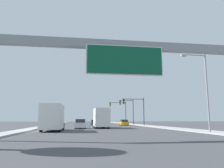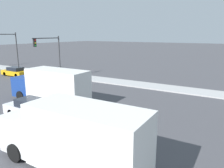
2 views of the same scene
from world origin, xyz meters
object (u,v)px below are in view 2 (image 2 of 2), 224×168
Objects in this scene: car_near_right at (15,72)px; truck_box_primary at (52,86)px; traffic_light_mid_block at (11,46)px; traffic_light_near_intersection at (51,50)px; truck_box_secondary at (74,137)px; car_far_right at (31,109)px.

car_near_right is 0.55× the size of truck_box_primary.
car_near_right is at bearing -121.20° from traffic_light_mid_block.
truck_box_primary is 1.36× the size of traffic_light_near_intersection.
truck_box_secondary is 23.62m from traffic_light_near_intersection.
car_far_right is at bearing -140.48° from traffic_light_near_intersection.
truck_box_primary is at bearing 51.29° from truck_box_secondary.
traffic_light_mid_block is at bearing 57.84° from car_far_right.
car_far_right is 16.16m from traffic_light_near_intersection.
car_far_right is 19.62m from car_near_right.
car_far_right is 0.57× the size of truck_box_secondary.
traffic_light_mid_block is (9.09, 18.76, 2.78)m from truck_box_primary.
traffic_light_mid_block is (2.09, 3.46, 3.79)m from car_near_right.
truck_box_primary is at bearing 19.95° from car_far_right.
truck_box_primary is 12.59m from traffic_light_near_intersection.
car_near_right is 0.68× the size of traffic_light_mid_block.
car_near_right is 7.63m from traffic_light_near_intersection.
truck_box_secondary is (-14.00, -24.04, 1.02)m from car_near_right.
traffic_light_mid_block reaches higher than car_far_right.
truck_box_secondary is at bearing -131.83° from traffic_light_near_intersection.
traffic_light_mid_block is at bearing 87.54° from traffic_light_near_intersection.
truck_box_primary is at bearing -115.86° from traffic_light_mid_block.
traffic_light_near_intersection reaches higher than truck_box_primary.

